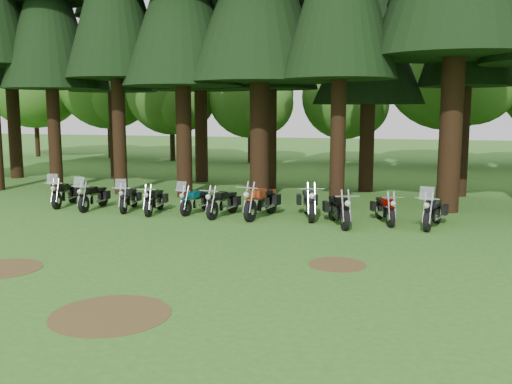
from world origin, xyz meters
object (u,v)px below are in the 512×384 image
at_px(motorcycle_0, 65,194).
at_px(motorcycle_3, 154,201).
at_px(motorcycle_7, 309,203).
at_px(motorcycle_5, 223,204).
at_px(motorcycle_6, 261,203).
at_px(motorcycle_10, 433,212).
at_px(motorcycle_4, 196,201).
at_px(motorcycle_2, 129,199).
at_px(motorcycle_1, 93,197).
at_px(motorcycle_9, 385,210).
at_px(motorcycle_8, 339,210).

bearing_deg(motorcycle_0, motorcycle_3, -17.63).
distance_m(motorcycle_0, motorcycle_7, 9.50).
height_order(motorcycle_5, motorcycle_6, motorcycle_6).
height_order(motorcycle_0, motorcycle_10, motorcycle_10).
xyz_separation_m(motorcycle_3, motorcycle_7, (5.49, 0.63, 0.07)).
height_order(motorcycle_3, motorcycle_7, motorcycle_7).
height_order(motorcycle_4, motorcycle_5, motorcycle_4).
relative_size(motorcycle_0, motorcycle_2, 1.06).
xyz_separation_m(motorcycle_1, motorcycle_9, (10.58, 0.37, -0.01)).
bearing_deg(motorcycle_4, motorcycle_9, 10.78).
bearing_deg(motorcycle_6, motorcycle_2, -170.50).
relative_size(motorcycle_0, motorcycle_4, 1.08).
distance_m(motorcycle_3, motorcycle_7, 5.53).
relative_size(motorcycle_1, motorcycle_2, 1.04).
xyz_separation_m(motorcycle_5, motorcycle_10, (6.99, 0.03, 0.03)).
distance_m(motorcycle_3, motorcycle_4, 1.50).
distance_m(motorcycle_0, motorcycle_2, 2.87).
distance_m(motorcycle_4, motorcycle_7, 4.06).
distance_m(motorcycle_5, motorcycle_9, 5.49).
height_order(motorcycle_0, motorcycle_8, motorcycle_0).
relative_size(motorcycle_5, motorcycle_9, 1.05).
bearing_deg(motorcycle_5, motorcycle_6, 15.60).
height_order(motorcycle_1, motorcycle_5, motorcycle_1).
xyz_separation_m(motorcycle_2, motorcycle_3, (1.15, -0.23, 0.00)).
relative_size(motorcycle_1, motorcycle_10, 0.94).
distance_m(motorcycle_4, motorcycle_10, 8.12).
bearing_deg(motorcycle_9, motorcycle_2, 163.61).
bearing_deg(motorcycle_4, motorcycle_5, -4.83).
bearing_deg(motorcycle_1, motorcycle_7, 0.13).
xyz_separation_m(motorcycle_8, motorcycle_10, (2.91, 0.47, -0.00)).
distance_m(motorcycle_1, motorcycle_2, 1.39).
relative_size(motorcycle_8, motorcycle_10, 0.97).
relative_size(motorcycle_5, motorcycle_10, 0.94).
bearing_deg(motorcycle_7, motorcycle_4, 167.45).
height_order(motorcycle_6, motorcycle_10, motorcycle_10).
distance_m(motorcycle_0, motorcycle_3, 4.03).
height_order(motorcycle_0, motorcycle_5, motorcycle_0).
bearing_deg(motorcycle_3, motorcycle_5, -7.38).
bearing_deg(motorcycle_3, motorcycle_2, 159.18).
xyz_separation_m(motorcycle_1, motorcycle_3, (2.53, -0.09, -0.01)).
xyz_separation_m(motorcycle_3, motorcycle_9, (8.05, 0.46, 0.00)).
relative_size(motorcycle_1, motorcycle_7, 0.89).
xyz_separation_m(motorcycle_4, motorcycle_5, (1.12, -0.30, 0.02)).
relative_size(motorcycle_1, motorcycle_3, 1.02).
bearing_deg(motorcycle_5, motorcycle_1, -170.74).
relative_size(motorcycle_1, motorcycle_4, 1.06).
bearing_deg(motorcycle_0, motorcycle_6, -12.66).
bearing_deg(motorcycle_10, motorcycle_2, -168.19).
relative_size(motorcycle_3, motorcycle_8, 0.94).
bearing_deg(motorcycle_3, motorcycle_1, 168.38).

